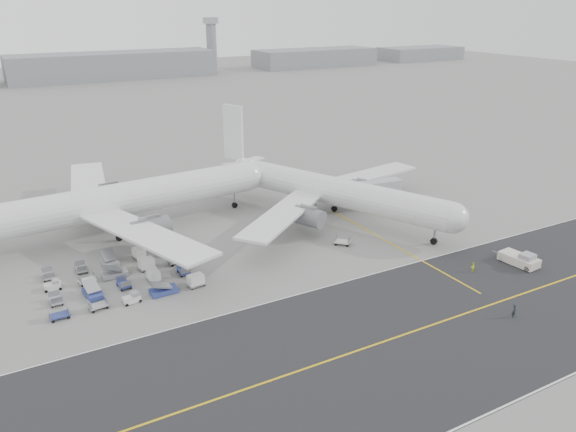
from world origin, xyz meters
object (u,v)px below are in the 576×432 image
airliner_b (327,190)px  jet_bridge (368,190)px  ground_crew_b (472,267)px  ground_crew_a (514,311)px  pushback_tug (520,259)px  control_tower (212,44)px  airliner_a (111,202)px

airliner_b → jet_bridge: 9.70m
jet_bridge → ground_crew_b: 31.31m
ground_crew_a → ground_crew_b: 13.92m
jet_bridge → pushback_tug: bearing=-73.3°
pushback_tug → jet_bridge: 33.68m
pushback_tug → jet_bridge: size_ratio=0.51×
control_tower → ground_crew_a: control_tower is taller
ground_crew_b → jet_bridge: bearing=-89.1°
airliner_b → pushback_tug: (15.69, -33.60, -4.69)m
airliner_a → ground_crew_a: size_ratio=32.30×
airliner_b → ground_crew_b: airliner_b is taller
control_tower → ground_crew_b: (-65.66, -274.05, -15.48)m
control_tower → ground_crew_a: bearing=-103.9°
control_tower → airliner_b: size_ratio=0.58×
airliner_b → airliner_a: bearing=139.7°
ground_crew_a → ground_crew_b: bearing=45.1°
jet_bridge → airliner_b: bearing=-177.6°
airliner_b → pushback_tug: 37.37m
airliner_a → airliner_b: size_ratio=1.18×
pushback_tug → ground_crew_b: size_ratio=5.30×
control_tower → ground_crew_b: 282.23m
control_tower → pushback_tug: control_tower is taller
ground_crew_b → pushback_tug: bearing=172.8°
airliner_b → control_tower: bearing=49.4°
airliner_b → ground_crew_a: 44.72m
ground_crew_b → airliner_b: bearing=-71.9°
pushback_tug → ground_crew_a: size_ratio=4.20×
control_tower → pushback_tug: size_ratio=3.80×
control_tower → airliner_a: size_ratio=0.49×
ground_crew_a → jet_bridge: bearing=58.1°
airliner_a → pushback_tug: bearing=-134.5°
jet_bridge → airliner_a: bearing=172.2°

